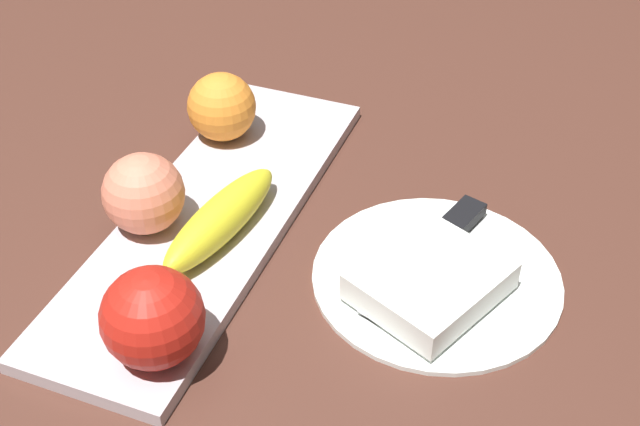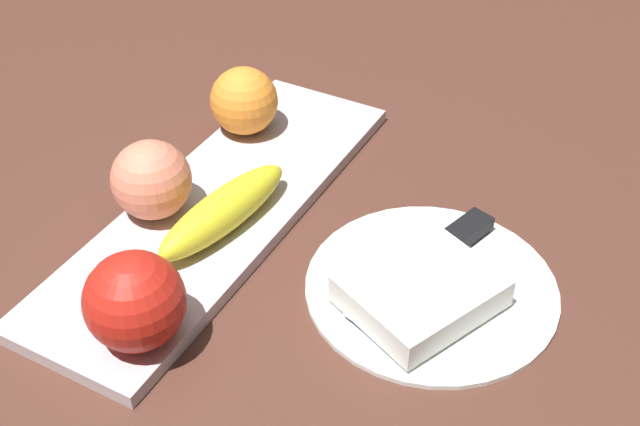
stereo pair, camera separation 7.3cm
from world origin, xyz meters
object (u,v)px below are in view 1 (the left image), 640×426
object	(u,v)px
fruit_tray	(212,217)
orange_near_apple	(222,107)
dinner_plate	(437,275)
folded_napkin	(430,281)
peach	(144,193)
apple	(153,318)
banana	(221,218)
knife	(443,238)

from	to	relation	value
fruit_tray	orange_near_apple	xyz separation A→B (m)	(-0.12, -0.05, 0.04)
orange_near_apple	dinner_plate	world-z (taller)	orange_near_apple
folded_napkin	fruit_tray	bearing A→B (deg)	-97.12
peach	orange_near_apple	bearing A→B (deg)	-179.89
fruit_tray	apple	distance (m)	0.18
fruit_tray	apple	world-z (taller)	apple
banana	dinner_plate	size ratio (longest dim) A/B	0.74
peach	knife	bearing A→B (deg)	107.02
fruit_tray	orange_near_apple	size ratio (longest dim) A/B	6.27
apple	folded_napkin	distance (m)	0.23
apple	orange_near_apple	size ratio (longest dim) A/B	1.11
apple	knife	size ratio (longest dim) A/B	0.45
fruit_tray	orange_near_apple	bearing A→B (deg)	-159.20
banana	peach	distance (m)	0.07
knife	orange_near_apple	bearing A→B (deg)	-90.11
banana	knife	world-z (taller)	banana
apple	knife	bearing A→B (deg)	140.82
banana	knife	xyz separation A→B (m)	(-0.07, 0.19, -0.02)
apple	peach	xyz separation A→B (m)	(-0.13, -0.09, -0.00)
apple	dinner_plate	distance (m)	0.25
fruit_tray	dinner_plate	size ratio (longest dim) A/B	2.05
peach	apple	bearing A→B (deg)	32.96
banana	dinner_plate	world-z (taller)	banana
peach	fruit_tray	bearing A→B (deg)	131.28
orange_near_apple	knife	size ratio (longest dim) A/B	0.40
folded_napkin	peach	bearing A→B (deg)	-87.41
orange_near_apple	folded_napkin	world-z (taller)	orange_near_apple
orange_near_apple	dinner_plate	bearing A→B (deg)	65.83
fruit_tray	banana	size ratio (longest dim) A/B	2.79
apple	banana	distance (m)	0.15
orange_near_apple	peach	distance (m)	0.16
dinner_plate	folded_napkin	bearing A→B (deg)	0.00
banana	folded_napkin	bearing A→B (deg)	98.63
orange_near_apple	peach	bearing A→B (deg)	0.11
fruit_tray	knife	distance (m)	0.22
knife	banana	bearing A→B (deg)	-53.61
peach	knife	size ratio (longest dim) A/B	0.42
apple	banana	size ratio (longest dim) A/B	0.49
fruit_tray	knife	world-z (taller)	knife
fruit_tray	dinner_plate	xyz separation A→B (m)	(0.00, 0.22, -0.00)
peach	knife	distance (m)	0.27
banana	peach	world-z (taller)	peach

